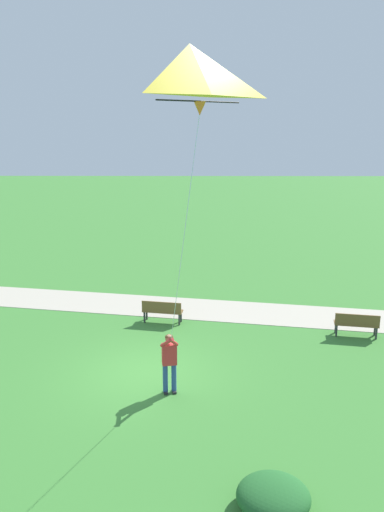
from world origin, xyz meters
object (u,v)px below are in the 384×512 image
flying_kite (190,81)px  lakeside_shrub (273,496)px  park_bench_near_walkway (162,310)px  person_kite_flyer (169,358)px  park_bench_far_walkway (357,323)px

flying_kite → lakeside_shrub: bearing=75.6°
park_bench_near_walkway → lakeside_shrub: size_ratio=1.08×
person_kite_flyer → flying_kite: 7.97m
person_kite_flyer → park_bench_near_walkway: bearing=-174.0°
flying_kite → lakeside_shrub: flying_kite is taller
person_kite_flyer → park_bench_far_walkway: person_kite_flyer is taller
lakeside_shrub → person_kite_flyer: bearing=-153.2°
person_kite_flyer → park_bench_far_walkway: size_ratio=1.18×
lakeside_shrub → park_bench_far_walkway: bearing=153.5°
person_kite_flyer → park_bench_near_walkway: 5.17m
flying_kite → lakeside_shrub: 7.79m
person_kite_flyer → flying_kite: flying_kite is taller
flying_kite → person_kite_flyer: bearing=-171.1°
person_kite_flyer → park_bench_far_walkway: (-3.89, 6.35, -0.54)m
person_kite_flyer → park_bench_near_walkway: (-5.11, -0.54, -0.54)m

